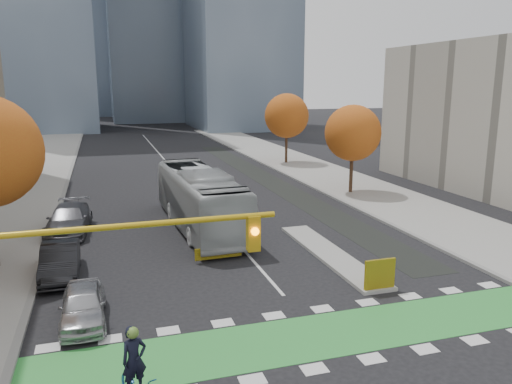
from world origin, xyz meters
TOP-DOWN VIEW (x-y plane):
  - ground at (0.00, 0.00)m, footprint 300.00×300.00m
  - sidewalk_east at (13.50, 20.00)m, footprint 7.00×120.00m
  - curb_west at (-10.00, 20.00)m, footprint 0.30×120.00m
  - curb_east at (10.00, 20.00)m, footprint 0.30×120.00m
  - bike_crossing at (0.00, 1.50)m, footprint 20.00×3.00m
  - centre_line at (0.00, 40.00)m, footprint 0.15×70.00m
  - bike_lane_paint at (7.50, 30.00)m, footprint 2.50×50.00m
  - median_island at (4.00, 9.00)m, footprint 1.60×10.00m
  - hazard_board at (4.00, 4.20)m, footprint 1.40×0.12m
  - tree_east_near at (12.00, 22.00)m, footprint 4.40×4.40m
  - tree_east_far at (12.50, 38.00)m, footprint 4.80×4.80m
  - traffic_signal_west at (-7.93, -0.51)m, footprint 8.53×0.56m
  - cyclist at (-6.39, -0.77)m, footprint 1.32×2.22m
  - bus at (-1.35, 16.10)m, footprint 3.63×13.04m
  - parked_car_a at (-7.89, 5.00)m, footprint 1.62×4.00m
  - parked_car_b at (-9.00, 10.00)m, footprint 1.66×4.62m
  - parked_car_c at (-9.00, 17.21)m, footprint 2.78×5.76m

SIDE VIEW (x-z plane):
  - ground at x=0.00m, z-range 0.00..0.00m
  - centre_line at x=0.00m, z-range 0.00..0.01m
  - bike_lane_paint at x=7.50m, z-range 0.00..0.01m
  - bike_crossing at x=0.00m, z-range 0.00..0.01m
  - sidewalk_east at x=13.50m, z-range 0.00..0.15m
  - curb_west at x=-10.00m, z-range -0.01..0.15m
  - curb_east at x=10.00m, z-range -0.01..0.15m
  - median_island at x=4.00m, z-range 0.00..0.16m
  - parked_car_a at x=-7.89m, z-range 0.00..1.36m
  - parked_car_b at x=-9.00m, z-range 0.00..1.52m
  - hazard_board at x=4.00m, z-range 0.15..1.45m
  - cyclist at x=-6.39m, z-range -0.40..2.02m
  - parked_car_c at x=-9.00m, z-range 0.00..1.62m
  - bus at x=-1.35m, z-range 0.00..3.59m
  - traffic_signal_west at x=-7.93m, z-range 1.43..6.63m
  - tree_east_near at x=12.00m, z-range 1.33..8.40m
  - tree_east_far at x=12.50m, z-range 1.42..9.07m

